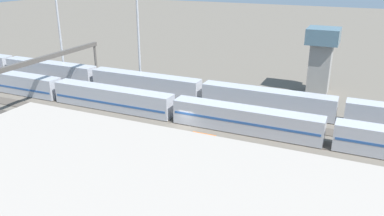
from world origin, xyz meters
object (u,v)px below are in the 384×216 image
control_tower (321,55)px  train_on_track_5 (221,165)px  train_on_track_2 (163,106)px  signal_gantry (43,63)px  train_on_track_0 (195,90)px

control_tower → train_on_track_5: bearing=81.9°
train_on_track_2 → signal_gantry: (22.50, 2.50, 5.51)m
train_on_track_0 → signal_gantry: 27.64m
train_on_track_2 → control_tower: size_ratio=10.93×
train_on_track_2 → control_tower: 33.51m
train_on_track_0 → control_tower: control_tower is taller
train_on_track_2 → signal_gantry: size_ratio=4.63×
train_on_track_5 → train_on_track_2: 21.84m
train_on_track_5 → train_on_track_0: train_on_track_5 is taller
train_on_track_5 → control_tower: bearing=-98.1°
train_on_track_0 → signal_gantry: (24.03, 12.50, 5.49)m
control_tower → train_on_track_2: bearing=49.3°
train_on_track_5 → signal_gantry: 40.72m
signal_gantry → control_tower: bearing=-148.0°
train_on_track_0 → train_on_track_2: size_ratio=1.00×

